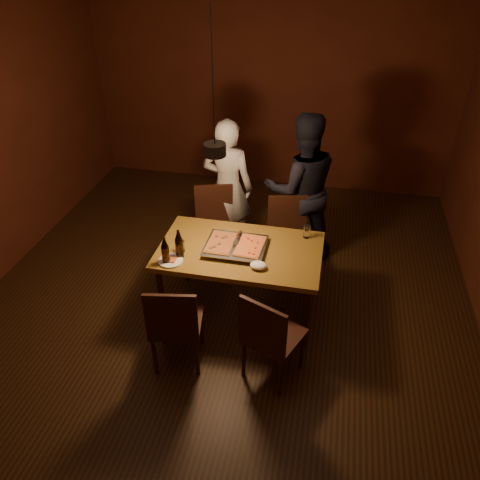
% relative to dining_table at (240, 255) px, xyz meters
% --- Properties ---
extents(room_shell, '(6.00, 6.00, 6.00)m').
position_rel_dining_table_xyz_m(room_shell, '(-0.19, -0.09, 0.72)').
color(room_shell, '#3C2110').
rests_on(room_shell, ground).
extents(dining_table, '(1.50, 0.90, 0.75)m').
position_rel_dining_table_xyz_m(dining_table, '(0.00, 0.00, 0.00)').
color(dining_table, olive).
rests_on(dining_table, floor).
extents(chair_far_left, '(0.53, 0.53, 0.49)m').
position_rel_dining_table_xyz_m(chair_far_left, '(-0.46, 0.82, -0.14)').
color(chair_far_left, '#38190F').
rests_on(chair_far_left, floor).
extents(chair_far_right, '(0.50, 0.50, 0.49)m').
position_rel_dining_table_xyz_m(chair_far_right, '(0.36, 0.74, -0.14)').
color(chair_far_right, '#38190F').
rests_on(chair_far_right, floor).
extents(chair_near_left, '(0.49, 0.49, 0.49)m').
position_rel_dining_table_xyz_m(chair_near_left, '(-0.38, -0.81, -0.14)').
color(chair_near_left, '#38190F').
rests_on(chair_near_left, floor).
extents(chair_near_right, '(0.55, 0.55, 0.49)m').
position_rel_dining_table_xyz_m(chair_near_right, '(0.40, -0.79, -0.14)').
color(chair_near_right, '#38190F').
rests_on(chair_near_right, floor).
extents(pizza_tray, '(0.58, 0.49, 0.05)m').
position_rel_dining_table_xyz_m(pizza_tray, '(-0.04, -0.01, 0.10)').
color(pizza_tray, silver).
rests_on(pizza_tray, dining_table).
extents(pizza_meat, '(0.24, 0.38, 0.02)m').
position_rel_dining_table_xyz_m(pizza_meat, '(-0.18, -0.02, 0.13)').
color(pizza_meat, maroon).
rests_on(pizza_meat, pizza_tray).
extents(pizza_cheese, '(0.26, 0.39, 0.02)m').
position_rel_dining_table_xyz_m(pizza_cheese, '(0.10, -0.01, 0.13)').
color(pizza_cheese, gold).
rests_on(pizza_cheese, pizza_tray).
extents(spatula, '(0.11, 0.25, 0.04)m').
position_rel_dining_table_xyz_m(spatula, '(-0.05, 0.02, 0.14)').
color(spatula, silver).
rests_on(spatula, pizza_tray).
extents(beer_bottle_a, '(0.07, 0.07, 0.26)m').
position_rel_dining_table_xyz_m(beer_bottle_a, '(-0.59, -0.34, 0.20)').
color(beer_bottle_a, black).
rests_on(beer_bottle_a, dining_table).
extents(beer_bottle_b, '(0.07, 0.07, 0.28)m').
position_rel_dining_table_xyz_m(beer_bottle_b, '(-0.50, -0.23, 0.21)').
color(beer_bottle_b, black).
rests_on(beer_bottle_b, dining_table).
extents(water_glass_left, '(0.07, 0.07, 0.11)m').
position_rel_dining_table_xyz_m(water_glass_left, '(-0.52, -0.15, 0.13)').
color(water_glass_left, silver).
rests_on(water_glass_left, dining_table).
extents(water_glass_right, '(0.06, 0.06, 0.13)m').
position_rel_dining_table_xyz_m(water_glass_right, '(0.58, 0.32, 0.14)').
color(water_glass_right, silver).
rests_on(water_glass_right, dining_table).
extents(plate_slice, '(0.22, 0.22, 0.03)m').
position_rel_dining_table_xyz_m(plate_slice, '(-0.56, -0.32, 0.08)').
color(plate_slice, white).
rests_on(plate_slice, dining_table).
extents(napkin, '(0.15, 0.11, 0.06)m').
position_rel_dining_table_xyz_m(napkin, '(0.22, -0.25, 0.10)').
color(napkin, white).
rests_on(napkin, dining_table).
extents(diner_white, '(0.61, 0.43, 1.58)m').
position_rel_dining_table_xyz_m(diner_white, '(-0.37, 1.10, 0.11)').
color(diner_white, silver).
rests_on(diner_white, floor).
extents(diner_dark, '(0.99, 0.87, 1.70)m').
position_rel_dining_table_xyz_m(diner_dark, '(0.44, 1.13, 0.17)').
color(diner_dark, black).
rests_on(diner_dark, floor).
extents(pendant_lamp, '(0.18, 0.18, 1.10)m').
position_rel_dining_table_xyz_m(pendant_lamp, '(-0.19, -0.09, 1.08)').
color(pendant_lamp, black).
rests_on(pendant_lamp, ceiling).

